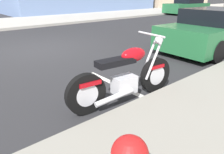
# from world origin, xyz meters

# --- Properties ---
(ground_plane) EXTENTS (260.00, 260.00, 0.00)m
(ground_plane) POSITION_xyz_m (0.00, 0.00, 0.00)
(ground_plane) COLOR #28282B
(sidewalk_far_curb) EXTENTS (120.00, 5.00, 0.14)m
(sidewalk_far_curb) POSITION_xyz_m (12.00, 7.22, 0.07)
(sidewalk_far_curb) COLOR #ADA89E
(sidewalk_far_curb) RESTS_ON ground
(parking_stall_stripe) EXTENTS (0.12, 2.20, 0.01)m
(parking_stall_stripe) POSITION_xyz_m (0.00, -4.12, 0.00)
(parking_stall_stripe) COLOR silver
(parking_stall_stripe) RESTS_ON ground
(parked_motorcycle) EXTENTS (2.13, 0.62, 1.13)m
(parked_motorcycle) POSITION_xyz_m (-0.34, -4.54, 0.44)
(parked_motorcycle) COLOR black
(parked_motorcycle) RESTS_ON ground
(parked_car_far_down_curb) EXTENTS (4.28, 2.02, 1.32)m
(parked_car_far_down_curb) POSITION_xyz_m (4.45, -3.81, 0.62)
(parked_car_far_down_curb) COLOR #236638
(parked_car_far_down_curb) RESTS_ON ground
(car_opposite_curb) EXTENTS (4.69, 2.09, 1.37)m
(car_opposite_curb) POSITION_xyz_m (15.47, 3.93, 0.65)
(car_opposite_curb) COLOR #236638
(car_opposite_curb) RESTS_ON ground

